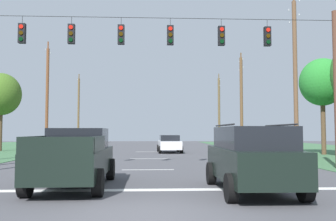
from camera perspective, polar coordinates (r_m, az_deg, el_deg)
name	(u,v)px	position (r m, az deg, el deg)	size (l,w,h in m)	color
ground_plane	(144,213)	(8.47, -3.77, -15.86)	(120.00, 120.00, 0.00)	#47474C
stop_bar_stripe	(146,190)	(11.63, -3.46, -12.40)	(16.05, 0.45, 0.01)	white
lane_dash_0	(148,170)	(17.58, -3.19, -9.31)	(0.15, 2.50, 0.01)	white
lane_dash_1	(149,159)	(24.57, -3.04, -7.60)	(0.15, 2.50, 0.01)	white
lane_dash_2	(149,152)	(32.88, -2.95, -6.52)	(0.15, 2.50, 0.01)	white
overhead_signal_span	(147,74)	(17.51, -3.35, 5.71)	(19.03, 0.31, 7.86)	brown
pickup_truck	(76,158)	(12.54, -14.39, -7.21)	(2.35, 5.43, 1.95)	black
suv_black	(251,157)	(11.36, 13.03, -7.17)	(2.25, 4.82, 2.05)	black
distant_car_crossing_white	(169,143)	(31.62, 0.22, -5.23)	(2.12, 4.35, 1.52)	silver
utility_pole_mid_right	(295,75)	(25.52, 19.47, 5.35)	(0.28, 1.88, 11.30)	brown
utility_pole_far_right	(241,101)	(39.32, 11.52, 1.51)	(0.33, 1.84, 10.30)	brown
utility_pole_near_left	(219,110)	(53.40, 8.07, 0.15)	(0.33, 1.82, 10.35)	brown
utility_pole_distant_right	(47,97)	(39.31, -18.54, 2.04)	(0.30, 1.87, 11.18)	brown
utility_pole_distant_left	(79,110)	(53.67, -13.95, 0.07)	(0.28, 1.82, 10.18)	brown
tree_roadside_right	(322,83)	(31.24, 23.18, 4.07)	(3.53, 3.53, 7.64)	brown
tree_roadside_left	(1,94)	(37.32, -24.85, 2.31)	(3.65, 3.65, 7.31)	brown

